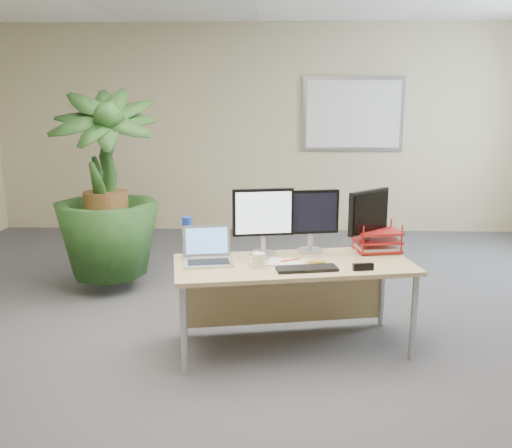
{
  "coord_description": "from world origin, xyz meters",
  "views": [
    {
      "loc": [
        0.24,
        -3.56,
        1.77
      ],
      "look_at": [
        0.09,
        0.35,
        0.9
      ],
      "focal_mm": 40.0,
      "sensor_mm": 36.0,
      "label": 1
    }
  ],
  "objects_px": {
    "floor_plant": "(106,211)",
    "monitor_right": "(311,217)",
    "monitor_left": "(263,218)",
    "desk": "(291,277)",
    "laptop": "(208,253)"
  },
  "relations": [
    {
      "from": "floor_plant",
      "to": "monitor_right",
      "type": "relative_size",
      "value": 3.21
    },
    {
      "from": "floor_plant",
      "to": "monitor_left",
      "type": "relative_size",
      "value": 3.05
    },
    {
      "from": "desk",
      "to": "laptop",
      "type": "distance_m",
      "value": 0.62
    },
    {
      "from": "desk",
      "to": "laptop",
      "type": "xyz_separation_m",
      "value": [
        -0.59,
        -0.08,
        0.19
      ]
    },
    {
      "from": "floor_plant",
      "to": "laptop",
      "type": "bearing_deg",
      "value": -48.17
    },
    {
      "from": "desk",
      "to": "laptop",
      "type": "bearing_deg",
      "value": -171.84
    },
    {
      "from": "desk",
      "to": "monitor_right",
      "type": "relative_size",
      "value": 3.76
    },
    {
      "from": "monitor_left",
      "to": "laptop",
      "type": "relative_size",
      "value": 1.28
    },
    {
      "from": "floor_plant",
      "to": "monitor_right",
      "type": "distance_m",
      "value": 2.03
    },
    {
      "from": "floor_plant",
      "to": "monitor_left",
      "type": "height_order",
      "value": "floor_plant"
    },
    {
      "from": "monitor_left",
      "to": "monitor_right",
      "type": "relative_size",
      "value": 1.05
    },
    {
      "from": "floor_plant",
      "to": "monitor_left",
      "type": "xyz_separation_m",
      "value": [
        1.46,
        -1.02,
        0.17
      ]
    },
    {
      "from": "laptop",
      "to": "monitor_right",
      "type": "bearing_deg",
      "value": 21.59
    },
    {
      "from": "desk",
      "to": "floor_plant",
      "type": "xyz_separation_m",
      "value": [
        -1.66,
        1.12,
        0.24
      ]
    },
    {
      "from": "monitor_left",
      "to": "monitor_right",
      "type": "distance_m",
      "value": 0.37
    }
  ]
}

